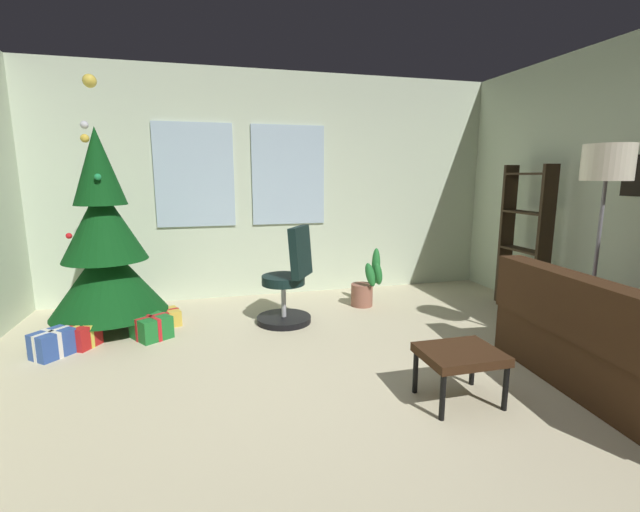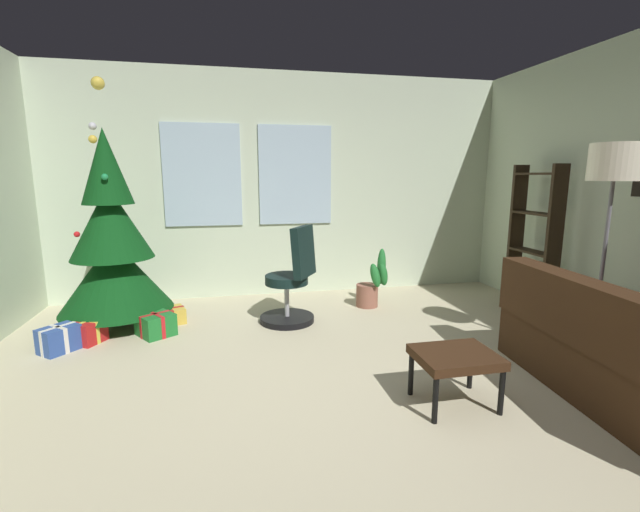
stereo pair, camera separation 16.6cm
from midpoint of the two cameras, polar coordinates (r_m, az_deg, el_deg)
name	(u,v)px [view 2 (the right image)]	position (r m, az deg, el deg)	size (l,w,h in m)	color
ground_plane	(341,409)	(3.09, 4.46, -19.51)	(5.57, 5.61, 0.10)	beige
wall_back_with_windows	(282,186)	(5.46, -4.12, 9.24)	(5.57, 0.12, 2.73)	beige
footstool	(455,360)	(3.05, 19.02, -12.86)	(0.51, 0.42, 0.36)	#372111
holiday_tree	(112,247)	(4.67, -24.86, 1.08)	(1.08, 1.08, 2.39)	#4C331E
gift_box_red	(88,332)	(4.45, -27.45, -8.90)	(0.33, 0.33, 0.21)	red
gift_box_green	(156,324)	(4.40, -19.91, -8.51)	(0.41, 0.42, 0.22)	#1E722D
gift_box_gold	(170,316)	(4.71, -18.31, -7.50)	(0.35, 0.33, 0.16)	gold
gift_box_blue	(59,339)	(4.35, -30.33, -9.49)	(0.35, 0.36, 0.23)	#2D4C99
office_chair	(292,286)	(4.41, -2.69, -3.97)	(0.60, 0.58, 1.01)	black
bookshelf	(534,247)	(5.30, 27.26, 1.11)	(0.18, 0.64, 1.62)	#302316
floor_lamp	(614,178)	(4.04, 35.32, 8.46)	(0.37, 0.37, 1.74)	slate
potted_plant	(372,287)	(5.02, 7.81, -4.04)	(0.37, 0.35, 0.68)	#925947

